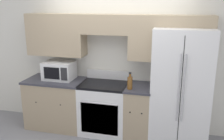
{
  "coord_description": "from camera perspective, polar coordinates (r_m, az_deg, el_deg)",
  "views": [
    {
      "loc": [
        0.99,
        -3.59,
        2.25
      ],
      "look_at": [
        -0.0,
        0.31,
        1.15
      ],
      "focal_mm": 40.0,
      "sensor_mm": 36.0,
      "label": 1
    }
  ],
  "objects": [
    {
      "name": "wall_back",
      "position": [
        4.37,
        1.02,
        4.65
      ],
      "size": [
        8.0,
        0.39,
        2.6
      ],
      "color": "silver",
      "rests_on": "ground_plane"
    },
    {
      "name": "lower_cabinets_left",
      "position": [
        4.75,
        -12.55,
        -7.33
      ],
      "size": [
        1.06,
        0.64,
        0.9
      ],
      "color": "tan",
      "rests_on": "ground_plane"
    },
    {
      "name": "lower_cabinets_right",
      "position": [
        4.32,
        6.06,
        -9.38
      ],
      "size": [
        0.44,
        0.64,
        0.9
      ],
      "color": "tan",
      "rests_on": "ground_plane"
    },
    {
      "name": "oven_range",
      "position": [
        4.43,
        -1.78,
        -8.58
      ],
      "size": [
        0.8,
        0.65,
        1.06
      ],
      "color": "white",
      "rests_on": "ground_plane"
    },
    {
      "name": "refrigerator",
      "position": [
        4.18,
        15.35,
        -3.58
      ],
      "size": [
        0.9,
        0.79,
        1.87
      ],
      "color": "white",
      "rests_on": "ground_plane"
    },
    {
      "name": "microwave",
      "position": [
        4.58,
        -11.96,
        -0.09
      ],
      "size": [
        0.53,
        0.41,
        0.32
      ],
      "color": "white",
      "rests_on": "lower_cabinets_left"
    },
    {
      "name": "bottle",
      "position": [
        3.98,
        4.11,
        -2.87
      ],
      "size": [
        0.08,
        0.08,
        0.28
      ],
      "color": "brown",
      "rests_on": "lower_cabinets_right"
    }
  ]
}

